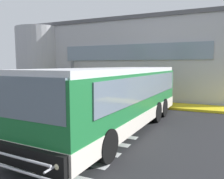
{
  "coord_description": "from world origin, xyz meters",
  "views": [
    {
      "loc": [
        6.71,
        -10.46,
        2.82
      ],
      "look_at": [
        1.81,
        0.58,
        1.5
      ],
      "focal_mm": 35.88,
      "sensor_mm": 36.0,
      "label": 1
    }
  ],
  "objects_px": {
    "bus_main_foreground": "(118,99)",
    "safety_bollard_yellow": "(154,102)",
    "passenger_near_column": "(75,87)",
    "passenger_by_doorway": "(83,87)",
    "entry_support_column": "(73,79)"
  },
  "relations": [
    {
      "from": "passenger_near_column",
      "to": "passenger_by_doorway",
      "type": "bearing_deg",
      "value": 5.35
    },
    {
      "from": "passenger_near_column",
      "to": "safety_bollard_yellow",
      "type": "bearing_deg",
      "value": -7.55
    },
    {
      "from": "passenger_by_doorway",
      "to": "safety_bollard_yellow",
      "type": "bearing_deg",
      "value": -9.12
    },
    {
      "from": "passenger_by_doorway",
      "to": "passenger_near_column",
      "type": "bearing_deg",
      "value": -174.65
    },
    {
      "from": "bus_main_foreground",
      "to": "passenger_by_doorway",
      "type": "xyz_separation_m",
      "value": [
        -5.46,
        5.99,
        -0.25
      ]
    },
    {
      "from": "bus_main_foreground",
      "to": "safety_bollard_yellow",
      "type": "relative_size",
      "value": 12.06
    },
    {
      "from": "safety_bollard_yellow",
      "to": "passenger_near_column",
      "type": "bearing_deg",
      "value": 172.45
    },
    {
      "from": "bus_main_foreground",
      "to": "passenger_by_doorway",
      "type": "height_order",
      "value": "bus_main_foreground"
    },
    {
      "from": "bus_main_foreground",
      "to": "passenger_by_doorway",
      "type": "bearing_deg",
      "value": 132.36
    },
    {
      "from": "passenger_by_doorway",
      "to": "safety_bollard_yellow",
      "type": "height_order",
      "value": "passenger_by_doorway"
    },
    {
      "from": "entry_support_column",
      "to": "passenger_near_column",
      "type": "height_order",
      "value": "entry_support_column"
    },
    {
      "from": "passenger_near_column",
      "to": "bus_main_foreground",
      "type": "bearing_deg",
      "value": -43.76
    },
    {
      "from": "passenger_by_doorway",
      "to": "safety_bollard_yellow",
      "type": "xyz_separation_m",
      "value": [
        5.84,
        -0.94,
        -0.63
      ]
    },
    {
      "from": "bus_main_foreground",
      "to": "passenger_by_doorway",
      "type": "relative_size",
      "value": 6.48
    },
    {
      "from": "passenger_by_doorway",
      "to": "safety_bollard_yellow",
      "type": "distance_m",
      "value": 5.95
    }
  ]
}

